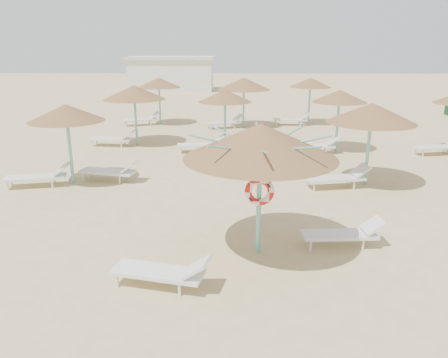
{
  "coord_description": "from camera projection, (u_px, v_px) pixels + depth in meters",
  "views": [
    {
      "loc": [
        -0.25,
        -9.18,
        4.54
      ],
      "look_at": [
        -0.38,
        1.17,
        1.3
      ],
      "focal_mm": 35.0,
      "sensor_mm": 36.0,
      "label": 1
    }
  ],
  "objects": [
    {
      "name": "lounger_main_a",
      "position": [
        164.0,
        271.0,
        8.39
      ],
      "size": [
        2.01,
        1.01,
        0.7
      ],
      "rotation": [
        0.0,
        0.0,
        -0.23
      ],
      "color": "silver",
      "rests_on": "ground"
    },
    {
      "name": "main_palapa",
      "position": [
        260.0,
        142.0,
        9.13
      ],
      "size": [
        3.29,
        3.29,
        2.95
      ],
      "color": "#69B6B3",
      "rests_on": "ground"
    },
    {
      "name": "service_hut",
      "position": [
        172.0,
        73.0,
        43.1
      ],
      "size": [
        8.4,
        4.4,
        3.25
      ],
      "color": "silver",
      "rests_on": "ground"
    },
    {
      "name": "palapa_field",
      "position": [
        273.0,
        96.0,
        19.01
      ],
      "size": [
        18.9,
        14.21,
        2.73
      ],
      "color": "#69B6B3",
      "rests_on": "ground"
    },
    {
      "name": "lounger_main_b",
      "position": [
        345.0,
        233.0,
        10.11
      ],
      "size": [
        1.87,
        0.66,
        0.67
      ],
      "rotation": [
        0.0,
        0.0,
        0.06
      ],
      "color": "silver",
      "rests_on": "ground"
    },
    {
      "name": "ground",
      "position": [
        240.0,
        247.0,
        10.11
      ],
      "size": [
        120.0,
        120.0,
        0.0
      ],
      "primitive_type": "plane",
      "color": "tan",
      "rests_on": "ground"
    }
  ]
}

